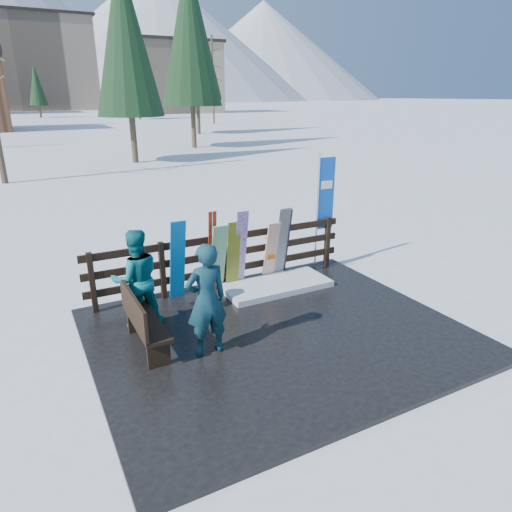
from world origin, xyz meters
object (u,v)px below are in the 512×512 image
person_front (206,300)px  person_back (136,279)px  snowboard_0 (178,260)px  snowboard_3 (240,249)px  snowboard_1 (218,258)px  snowboard_2 (233,256)px  snowboard_4 (281,244)px  bench (141,319)px  rental_flag (324,198)px  snowboard_5 (271,252)px

person_front → person_back: (-0.71, 1.36, -0.02)m
person_back → snowboard_0: bearing=-142.0°
snowboard_3 → person_back: bearing=-163.2°
person_front → snowboard_1: bearing=-118.9°
snowboard_2 → person_front: person_front is taller
snowboard_0 → snowboard_4: bearing=0.0°
snowboard_2 → snowboard_4: bearing=0.0°
bench → snowboard_4: size_ratio=0.92×
snowboard_1 → person_front: bearing=-117.6°
snowboard_2 → snowboard_4: (1.12, 0.00, 0.08)m
snowboard_1 → snowboard_2: 0.33m
rental_flag → person_front: (-3.77, -2.32, -0.72)m
snowboard_4 → snowboard_1: bearing=-180.0°
snowboard_3 → snowboard_0: bearing=180.0°
snowboard_4 → snowboard_3: bearing=-180.0°
snowboard_4 → rental_flag: (1.26, 0.27, 0.80)m
snowboard_1 → snowboard_3: snowboard_3 is taller
snowboard_4 → person_back: (-3.23, -0.68, 0.06)m
rental_flag → snowboard_3: bearing=-173.0°
snowboard_1 → person_back: person_back is taller
bench → snowboard_0: size_ratio=0.90×
snowboard_4 → bench: bearing=-156.4°
snowboard_2 → rental_flag: 2.55m
rental_flag → person_back: (-4.48, -0.95, -0.74)m
snowboard_5 → person_front: 3.07m
bench → snowboard_3: snowboard_3 is taller
bench → person_front: (0.86, -0.57, 0.37)m
bench → snowboard_5: snowboard_5 is taller
bench → person_front: size_ratio=0.84×
rental_flag → snowboard_1: bearing=-174.3°
bench → snowboard_2: bearing=33.2°
bench → snowboard_5: (3.14, 1.48, 0.15)m
snowboard_1 → person_back: size_ratio=0.85×
snowboard_3 → person_front: person_front is taller
snowboard_0 → snowboard_2: size_ratio=1.15×
snowboard_2 → snowboard_4: snowboard_4 is taller
rental_flag → snowboard_0: bearing=-175.6°
snowboard_5 → snowboard_4: bearing=0.0°
bench → person_back: size_ratio=0.87×
snowboard_4 → person_front: (-2.52, -2.05, 0.09)m
person_front → snowboard_2: bearing=-125.7°
rental_flag → person_front: size_ratio=1.46×
snowboard_2 → snowboard_4: size_ratio=0.89×
snowboard_2 → snowboard_5: 0.88m
snowboard_3 → snowboard_2: bearing=180.0°
bench → snowboard_3: bearing=31.4°
bench → person_back: bearing=79.3°
person_front → bench: bearing=-34.8°
snowboard_2 → snowboard_3: (0.16, 0.00, 0.10)m
rental_flag → person_back: bearing=-168.0°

